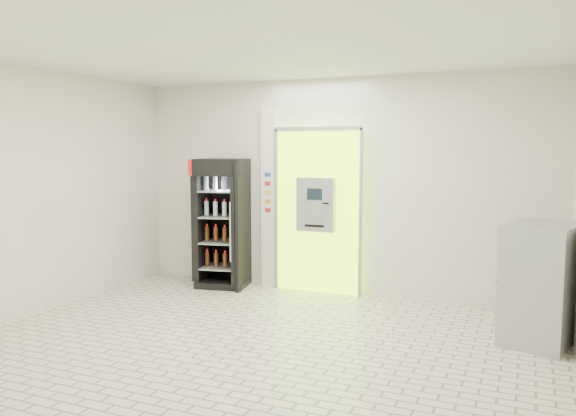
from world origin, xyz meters
The scene contains 6 objects.
ground centered at (0.00, 0.00, 0.00)m, with size 6.00×6.00×0.00m, color beige.
room_shell centered at (0.00, 0.00, 1.84)m, with size 6.00×6.00×6.00m.
atm_assembly centered at (-0.20, 2.41, 1.17)m, with size 1.30×0.24×2.33m.
pillar centered at (-0.98, 2.45, 1.30)m, with size 0.22×0.11×2.60m.
beverage_cooler centered at (-1.60, 2.18, 0.90)m, with size 0.82×0.77×1.88m.
steel_cabinet centered at (2.68, 1.39, 0.63)m, with size 0.87×1.07×1.25m.
Camera 1 is at (2.52, -4.95, 2.03)m, focal length 35.00 mm.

